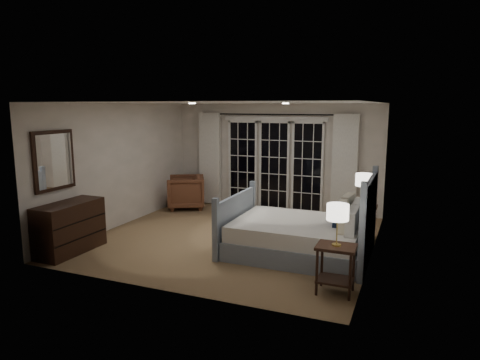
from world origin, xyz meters
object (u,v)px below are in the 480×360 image
at_px(nightstand_left, 336,262).
at_px(nightstand_right, 362,217).
at_px(lamp_right, 364,180).
at_px(dresser, 70,227).
at_px(bed, 301,235).
at_px(armchair, 186,192).
at_px(lamp_left, 338,213).

xyz_separation_m(nightstand_left, nightstand_right, (0.05, 2.48, -0.00)).
bearing_deg(lamp_right, dresser, -150.29).
relative_size(bed, armchair, 2.62).
xyz_separation_m(bed, nightstand_right, (0.83, 1.20, 0.09)).
bearing_deg(lamp_left, lamp_right, 88.87).
relative_size(nightstand_left, armchair, 0.75).
height_order(bed, lamp_right, bed).
relative_size(lamp_left, lamp_right, 0.93).
xyz_separation_m(nightstand_left, lamp_right, (0.05, 2.48, 0.69)).
height_order(bed, lamp_left, bed).
relative_size(bed, dresser, 1.90).
bearing_deg(armchair, dresser, -32.46).
height_order(nightstand_left, lamp_left, lamp_left).
height_order(nightstand_left, nightstand_right, nightstand_left).
height_order(nightstand_right, lamp_left, lamp_left).
distance_m(bed, nightstand_right, 1.46).
bearing_deg(dresser, armchair, 86.07).
bearing_deg(lamp_right, nightstand_left, -91.13).
height_order(lamp_left, armchair, lamp_left).
bearing_deg(nightstand_right, nightstand_left, -91.13).
bearing_deg(dresser, lamp_left, 0.94).
height_order(nightstand_left, dresser, dresser).
bearing_deg(nightstand_left, lamp_right, 88.87).
distance_m(nightstand_left, nightstand_right, 2.48).
bearing_deg(dresser, nightstand_left, 0.94).
bearing_deg(nightstand_left, nightstand_right, 88.87).
bearing_deg(nightstand_left, lamp_left, 180.00).
distance_m(nightstand_left, dresser, 4.43).
bearing_deg(nightstand_right, armchair, 167.35).
relative_size(lamp_right, dresser, 0.49).
relative_size(lamp_right, armchair, 0.68).
bearing_deg(dresser, nightstand_right, 29.71).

